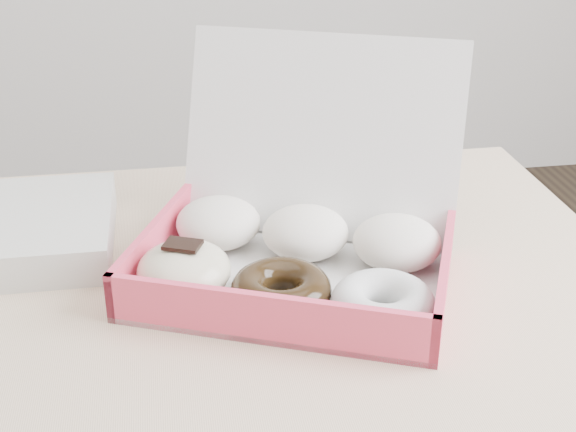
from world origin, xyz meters
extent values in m
cube|color=tan|center=(0.00, 0.00, 0.73)|extent=(1.20, 0.80, 0.04)
cylinder|color=tan|center=(0.55, 0.35, 0.35)|extent=(0.05, 0.05, 0.71)
cube|color=silver|center=(0.20, 0.04, 0.75)|extent=(0.41, 0.36, 0.01)
cube|color=#E8415D|center=(0.16, -0.07, 0.78)|extent=(0.31, 0.14, 0.06)
cube|color=silver|center=(0.25, 0.15, 0.78)|extent=(0.31, 0.14, 0.06)
cube|color=#E8415D|center=(0.05, 0.10, 0.78)|extent=(0.10, 0.23, 0.06)
cube|color=#E8415D|center=(0.35, -0.03, 0.78)|extent=(0.10, 0.23, 0.06)
cube|color=silver|center=(0.26, 0.17, 0.87)|extent=(0.35, 0.22, 0.23)
ellipsoid|color=silver|center=(0.13, 0.13, 0.78)|extent=(0.13, 0.13, 0.06)
ellipsoid|color=silver|center=(0.23, 0.09, 0.78)|extent=(0.13, 0.13, 0.06)
ellipsoid|color=silver|center=(0.32, 0.05, 0.78)|extent=(0.13, 0.13, 0.06)
ellipsoid|color=beige|center=(0.08, 0.02, 0.78)|extent=(0.13, 0.13, 0.06)
cube|color=black|center=(0.08, 0.02, 0.82)|extent=(0.05, 0.04, 0.00)
torus|color=black|center=(0.18, -0.02, 0.78)|extent=(0.14, 0.14, 0.04)
torus|color=white|center=(0.28, -0.06, 0.78)|extent=(0.14, 0.14, 0.04)
camera|label=1|loc=(0.07, -0.72, 1.21)|focal=50.00mm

